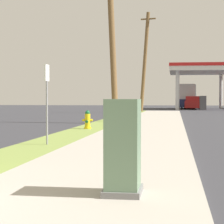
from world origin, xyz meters
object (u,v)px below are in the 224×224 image
object	(u,v)px
fire_hydrant_third	(120,112)
fire_hydrant_fourth	(135,108)
utility_pole_midground	(112,40)
fire_hydrant_second	(87,121)
utility_pole_background	(145,61)
street_sign_post	(47,87)
car_red_by_near_pump	(193,103)
truck_navy_at_forecourt	(188,97)
utility_cabinet	(123,150)

from	to	relation	value
fire_hydrant_third	fire_hydrant_fourth	size ratio (longest dim) A/B	1.00
utility_pole_midground	fire_hydrant_second	bearing A→B (deg)	-91.13
fire_hydrant_fourth	utility_pole_background	bearing A→B (deg)	73.95
fire_hydrant_fourth	utility_pole_midground	xyz separation A→B (m)	(0.14, -15.25, 4.02)
street_sign_post	car_red_by_near_pump	distance (m)	45.34
street_sign_post	fire_hydrant_second	bearing A→B (deg)	91.10
fire_hydrant_second	car_red_by_near_pump	xyz separation A→B (m)	(5.55, 38.76, 0.28)
fire_hydrant_fourth	utility_pole_background	size ratio (longest dim) A/B	0.08
utility_pole_midground	truck_navy_at_forecourt	bearing A→B (deg)	82.09
utility_pole_midground	utility_cabinet	size ratio (longest dim) A/B	6.99
utility_pole_midground	utility_pole_background	bearing A→B (deg)	88.19
utility_cabinet	utility_pole_midground	bearing A→B (deg)	98.32
fire_hydrant_third	utility_pole_midground	xyz separation A→B (m)	(0.11, -4.63, 4.02)
fire_hydrant_fourth	street_sign_post	bearing A→B (deg)	-89.72
fire_hydrant_third	utility_cabinet	distance (m)	23.33
fire_hydrant_second	car_red_by_near_pump	distance (m)	39.15
utility_pole_background	street_sign_post	xyz separation A→B (m)	(-0.56, -30.26, -3.10)
utility_pole_background	street_sign_post	world-z (taller)	utility_pole_background
fire_hydrant_fourth	car_red_by_near_pump	bearing A→B (deg)	72.05
fire_hydrant_second	car_red_by_near_pump	bearing A→B (deg)	81.85
fire_hydrant_second	car_red_by_near_pump	size ratio (longest dim) A/B	0.16
street_sign_post	truck_navy_at_forecourt	bearing A→B (deg)	84.14
utility_pole_background	utility_cabinet	distance (m)	36.50
utility_pole_background	utility_cabinet	size ratio (longest dim) A/B	7.43
fire_hydrant_third	utility_cabinet	world-z (taller)	utility_cabinet
car_red_by_near_pump	truck_navy_at_forecourt	distance (m)	3.10
car_red_by_near_pump	utility_cabinet	bearing A→B (deg)	-93.05
fire_hydrant_third	fire_hydrant_fourth	world-z (taller)	same
utility_pole_midground	street_sign_post	size ratio (longest dim) A/B	4.02
utility_pole_background	car_red_by_near_pump	bearing A→B (deg)	71.75
fire_hydrant_fourth	street_sign_post	world-z (taller)	street_sign_post
fire_hydrant_second	fire_hydrant_fourth	distance (m)	21.58
fire_hydrant_third	street_sign_post	world-z (taller)	street_sign_post
street_sign_post	utility_pole_midground	bearing A→B (deg)	89.98
fire_hydrant_second	fire_hydrant_third	bearing A→B (deg)	89.95
utility_pole_midground	car_red_by_near_pump	bearing A→B (deg)	80.51
street_sign_post	truck_navy_at_forecourt	distance (m)	48.22
fire_hydrant_third	utility_pole_background	distance (m)	13.75
car_red_by_near_pump	street_sign_post	bearing A→B (deg)	-96.88
utility_pole_midground	fire_hydrant_third	bearing A→B (deg)	91.41
fire_hydrant_second	fire_hydrant_fourth	xyz separation A→B (m)	(-0.01, 21.58, 0.00)
fire_hydrant_second	utility_cabinet	distance (m)	12.53
fire_hydrant_fourth	fire_hydrant_third	bearing A→B (deg)	-89.86
utility_cabinet	street_sign_post	world-z (taller)	street_sign_post
fire_hydrant_fourth	utility_cabinet	distance (m)	33.90
street_sign_post	car_red_by_near_pump	size ratio (longest dim) A/B	0.46
street_sign_post	car_red_by_near_pump	xyz separation A→B (m)	(5.43, 45.00, -0.91)
fire_hydrant_second	utility_pole_midground	distance (m)	7.50
fire_hydrant_third	fire_hydrant_fourth	bearing A→B (deg)	90.14
fire_hydrant_second	fire_hydrant_fourth	world-z (taller)	same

